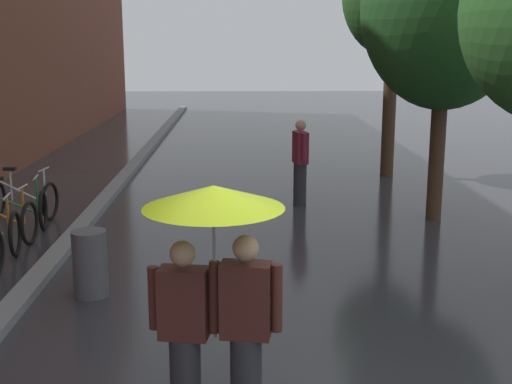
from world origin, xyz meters
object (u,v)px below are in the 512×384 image
parked_bicycle_5 (12,210)px  litter_bin (90,263)px  street_tree_1 (445,7)px  parked_bicycle_6 (23,199)px  pedestrian_walking_midground (300,162)px  couple_under_umbrella (215,270)px

parked_bicycle_5 → litter_bin: bearing=-56.8°
street_tree_1 → parked_bicycle_6: 8.20m
parked_bicycle_6 → parked_bicycle_5: bearing=-85.1°
street_tree_1 → pedestrian_walking_midground: bearing=152.5°
parked_bicycle_6 → couple_under_umbrella: (3.73, -6.89, 1.00)m
parked_bicycle_5 → parked_bicycle_6: bearing=94.9°
parked_bicycle_6 → litter_bin: parked_bicycle_6 is taller
street_tree_1 → parked_bicycle_5: (-7.40, -0.65, -3.37)m
parked_bicycle_5 → parked_bicycle_6: 0.83m
parked_bicycle_6 → couple_under_umbrella: couple_under_umbrella is taller
pedestrian_walking_midground → street_tree_1: bearing=-27.5°
street_tree_1 → couple_under_umbrella: street_tree_1 is taller
parked_bicycle_5 → parked_bicycle_6: (-0.07, 0.83, 0.00)m
parked_bicycle_6 → pedestrian_walking_midground: size_ratio=0.69×
parked_bicycle_5 → couple_under_umbrella: 7.16m
street_tree_1 → parked_bicycle_5: street_tree_1 is taller
couple_under_umbrella → parked_bicycle_6: bearing=118.4°
street_tree_1 → couple_under_umbrella: bearing=-119.1°
couple_under_umbrella → parked_bicycle_5: bearing=121.1°
street_tree_1 → couple_under_umbrella: size_ratio=2.68×
street_tree_1 → pedestrian_walking_midground: street_tree_1 is taller
street_tree_1 → parked_bicycle_6: size_ratio=4.76×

